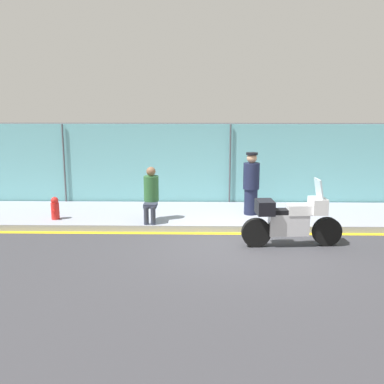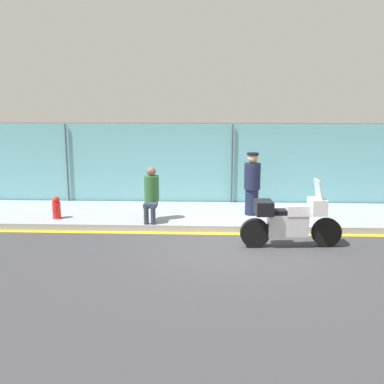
{
  "view_description": "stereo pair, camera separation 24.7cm",
  "coord_description": "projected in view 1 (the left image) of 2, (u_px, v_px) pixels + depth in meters",
  "views": [
    {
      "loc": [
        -0.86,
        -9.5,
        3.09
      ],
      "look_at": [
        -1.07,
        1.22,
        0.94
      ],
      "focal_mm": 42.0,
      "sensor_mm": 36.0,
      "label": 1
    },
    {
      "loc": [
        -0.61,
        -9.49,
        3.09
      ],
      "look_at": [
        -1.07,
        1.22,
        0.94
      ],
      "focal_mm": 42.0,
      "sensor_mm": 36.0,
      "label": 2
    }
  ],
  "objects": [
    {
      "name": "fire_hydrant",
      "position": [
        55.0,
        208.0,
        11.41
      ],
      "size": [
        0.21,
        0.26,
        0.58
      ],
      "color": "red",
      "rests_on": "sidewalk"
    },
    {
      "name": "ground_plane",
      "position": [
        239.0,
        245.0,
        9.9
      ],
      "size": [
        120.0,
        120.0,
        0.0
      ],
      "primitive_type": "plane",
      "color": "#38383D"
    },
    {
      "name": "motorcycle",
      "position": [
        291.0,
        219.0,
        9.71
      ],
      "size": [
        2.2,
        0.6,
        1.49
      ],
      "rotation": [
        0.0,
        0.0,
        0.07
      ],
      "color": "black",
      "rests_on": "ground_plane"
    },
    {
      "name": "curb_paint_stripe",
      "position": [
        236.0,
        234.0,
        10.75
      ],
      "size": [
        36.5,
        0.18,
        0.01
      ],
      "color": "gold",
      "rests_on": "ground_plane"
    },
    {
      "name": "storefront_fence",
      "position": [
        230.0,
        166.0,
        13.31
      ],
      "size": [
        34.68,
        0.17,
        2.47
      ],
      "color": "#6BB2B7",
      "rests_on": "ground_plane"
    },
    {
      "name": "sidewalk",
      "position": [
        232.0,
        216.0,
        12.13
      ],
      "size": [
        36.5,
        2.67,
        0.16
      ],
      "color": "#8E93A3",
      "rests_on": "ground_plane"
    },
    {
      "name": "officer_standing",
      "position": [
        251.0,
        183.0,
        11.81
      ],
      "size": [
        0.43,
        0.43,
        1.65
      ],
      "color": "#191E38",
      "rests_on": "sidewalk"
    },
    {
      "name": "person_seated_on_curb",
      "position": [
        151.0,
        191.0,
        11.17
      ],
      "size": [
        0.37,
        0.69,
        1.36
      ],
      "color": "#2D3342",
      "rests_on": "sidewalk"
    }
  ]
}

